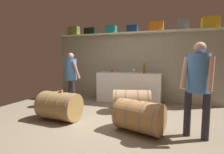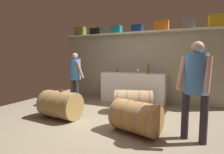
{
  "view_description": "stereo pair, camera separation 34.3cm",
  "coord_description": "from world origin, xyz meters",
  "px_view_note": "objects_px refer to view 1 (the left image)",
  "views": [
    {
      "loc": [
        1.3,
        -3.35,
        1.36
      ],
      "look_at": [
        -0.05,
        0.36,
        0.94
      ],
      "focal_mm": 28.54,
      "sensor_mm": 36.0,
      "label": 1
    },
    {
      "loc": [
        1.61,
        -3.22,
        1.36
      ],
      "look_at": [
        -0.05,
        0.36,
        0.94
      ],
      "focal_mm": 28.54,
      "sensor_mm": 36.0,
      "label": 2
    }
  ],
  "objects_px": {
    "wine_barrel_near": "(60,106)",
    "wine_glass": "(134,70)",
    "red_funnel": "(112,70)",
    "toolcase_olive": "(74,31)",
    "toolcase_navy": "(132,29)",
    "wine_bottle_amber": "(144,69)",
    "toolcase_yellow": "(210,23)",
    "work_cabinet": "(129,87)",
    "winemaker_pouring": "(198,80)",
    "visitor_tasting": "(71,73)",
    "toolcase_grey": "(183,24)",
    "wine_barrel_flank": "(132,101)",
    "toolcase_black": "(91,31)",
    "toolcase_teal": "(111,30)",
    "tasting_cup": "(61,91)",
    "toolcase_orange": "(156,26)",
    "wine_barrel_far": "(139,116)"
  },
  "relations": [
    {
      "from": "toolcase_orange",
      "to": "tasting_cup",
      "type": "relative_size",
      "value": 7.05
    },
    {
      "from": "toolcase_grey",
      "to": "wine_barrel_flank",
      "type": "bearing_deg",
      "value": -139.63
    },
    {
      "from": "toolcase_yellow",
      "to": "wine_glass",
      "type": "distance_m",
      "value": 2.4
    },
    {
      "from": "toolcase_navy",
      "to": "wine_bottle_amber",
      "type": "relative_size",
      "value": 1.04
    },
    {
      "from": "toolcase_black",
      "to": "wine_glass",
      "type": "height_order",
      "value": "toolcase_black"
    },
    {
      "from": "toolcase_yellow",
      "to": "tasting_cup",
      "type": "bearing_deg",
      "value": -147.86
    },
    {
      "from": "red_funnel",
      "to": "winemaker_pouring",
      "type": "relative_size",
      "value": 0.07
    },
    {
      "from": "wine_barrel_flank",
      "to": "winemaker_pouring",
      "type": "relative_size",
      "value": 0.65
    },
    {
      "from": "toolcase_olive",
      "to": "wine_bottle_amber",
      "type": "xyz_separation_m",
      "value": [
        2.51,
        -0.23,
        -1.24
      ]
    },
    {
      "from": "toolcase_navy",
      "to": "winemaker_pouring",
      "type": "xyz_separation_m",
      "value": [
        1.66,
        -2.25,
        -1.26
      ]
    },
    {
      "from": "wine_glass",
      "to": "wine_barrel_near",
      "type": "distance_m",
      "value": 2.37
    },
    {
      "from": "toolcase_grey",
      "to": "wine_glass",
      "type": "height_order",
      "value": "toolcase_grey"
    },
    {
      "from": "wine_bottle_amber",
      "to": "red_funnel",
      "type": "height_order",
      "value": "wine_bottle_amber"
    },
    {
      "from": "toolcase_teal",
      "to": "toolcase_orange",
      "type": "distance_m",
      "value": 1.41
    },
    {
      "from": "wine_barrel_near",
      "to": "wine_barrel_flank",
      "type": "distance_m",
      "value": 1.76
    },
    {
      "from": "toolcase_teal",
      "to": "toolcase_yellow",
      "type": "xyz_separation_m",
      "value": [
        2.82,
        0.0,
        0.03
      ]
    },
    {
      "from": "wine_barrel_near",
      "to": "wine_glass",
      "type": "bearing_deg",
      "value": 60.61
    },
    {
      "from": "wine_barrel_near",
      "to": "tasting_cup",
      "type": "relative_size",
      "value": 15.57
    },
    {
      "from": "toolcase_grey",
      "to": "toolcase_yellow",
      "type": "height_order",
      "value": "toolcase_grey"
    },
    {
      "from": "toolcase_grey",
      "to": "wine_glass",
      "type": "xyz_separation_m",
      "value": [
        -1.31,
        -0.37,
        -1.3
      ]
    },
    {
      "from": "toolcase_navy",
      "to": "work_cabinet",
      "type": "height_order",
      "value": "toolcase_navy"
    },
    {
      "from": "toolcase_yellow",
      "to": "wine_barrel_flank",
      "type": "xyz_separation_m",
      "value": [
        -1.85,
        -1.15,
        -2.02
      ]
    },
    {
      "from": "toolcase_grey",
      "to": "toolcase_orange",
      "type": "bearing_deg",
      "value": 175.93
    },
    {
      "from": "toolcase_olive",
      "to": "red_funnel",
      "type": "bearing_deg",
      "value": 1.12
    },
    {
      "from": "toolcase_black",
      "to": "toolcase_orange",
      "type": "bearing_deg",
      "value": 3.77
    },
    {
      "from": "toolcase_teal",
      "to": "toolcase_grey",
      "type": "distance_m",
      "value": 2.14
    },
    {
      "from": "toolcase_navy",
      "to": "wine_barrel_far",
      "type": "height_order",
      "value": "toolcase_navy"
    },
    {
      "from": "toolcase_teal",
      "to": "wine_barrel_flank",
      "type": "relative_size",
      "value": 0.29
    },
    {
      "from": "work_cabinet",
      "to": "winemaker_pouring",
      "type": "bearing_deg",
      "value": -50.35
    },
    {
      "from": "wine_glass",
      "to": "visitor_tasting",
      "type": "bearing_deg",
      "value": -154.82
    },
    {
      "from": "toolcase_black",
      "to": "visitor_tasting",
      "type": "bearing_deg",
      "value": -89.74
    },
    {
      "from": "toolcase_olive",
      "to": "wine_barrel_far",
      "type": "height_order",
      "value": "toolcase_olive"
    },
    {
      "from": "toolcase_olive",
      "to": "wine_glass",
      "type": "relative_size",
      "value": 2.79
    },
    {
      "from": "work_cabinet",
      "to": "wine_bottle_amber",
      "type": "distance_m",
      "value": 0.76
    },
    {
      "from": "toolcase_olive",
      "to": "wine_barrel_near",
      "type": "height_order",
      "value": "toolcase_olive"
    },
    {
      "from": "toolcase_olive",
      "to": "visitor_tasting",
      "type": "distance_m",
      "value": 1.88
    },
    {
      "from": "winemaker_pouring",
      "to": "visitor_tasting",
      "type": "distance_m",
      "value": 3.35
    },
    {
      "from": "toolcase_black",
      "to": "toolcase_yellow",
      "type": "relative_size",
      "value": 0.95
    },
    {
      "from": "toolcase_orange",
      "to": "wine_barrel_flank",
      "type": "bearing_deg",
      "value": -109.52
    },
    {
      "from": "wine_bottle_amber",
      "to": "tasting_cup",
      "type": "distance_m",
      "value": 2.54
    },
    {
      "from": "work_cabinet",
      "to": "wine_barrel_flank",
      "type": "bearing_deg",
      "value": -71.54
    },
    {
      "from": "wine_bottle_amber",
      "to": "toolcase_grey",
      "type": "bearing_deg",
      "value": 12.87
    },
    {
      "from": "toolcase_grey",
      "to": "wine_barrel_flank",
      "type": "relative_size",
      "value": 0.31
    },
    {
      "from": "toolcase_navy",
      "to": "wine_bottle_amber",
      "type": "bearing_deg",
      "value": -25.96
    },
    {
      "from": "red_funnel",
      "to": "toolcase_olive",
      "type": "bearing_deg",
      "value": 178.66
    },
    {
      "from": "work_cabinet",
      "to": "wine_barrel_flank",
      "type": "xyz_separation_m",
      "value": [
        0.32,
        -0.95,
        -0.17
      ]
    },
    {
      "from": "wine_glass",
      "to": "winemaker_pouring",
      "type": "height_order",
      "value": "winemaker_pouring"
    },
    {
      "from": "toolcase_black",
      "to": "winemaker_pouring",
      "type": "distance_m",
      "value": 4.02
    },
    {
      "from": "toolcase_teal",
      "to": "toolcase_navy",
      "type": "height_order",
      "value": "toolcase_teal"
    },
    {
      "from": "toolcase_grey",
      "to": "red_funnel",
      "type": "height_order",
      "value": "toolcase_grey"
    }
  ]
}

